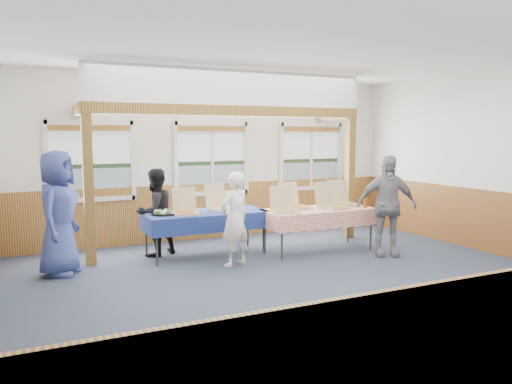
% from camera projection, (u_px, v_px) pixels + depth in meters
% --- Properties ---
extents(floor, '(8.00, 8.00, 0.00)m').
position_uv_depth(floor, '(299.00, 283.00, 6.98)').
color(floor, '#293242').
rests_on(floor, ground).
extents(ceiling, '(8.00, 8.00, 0.00)m').
position_uv_depth(ceiling, '(302.00, 49.00, 6.62)').
color(ceiling, white).
rests_on(ceiling, wall_back).
extents(wall_back, '(8.00, 0.00, 8.00)m').
position_uv_depth(wall_back, '(211.00, 158.00, 9.94)').
color(wall_back, silver).
rests_on(wall_back, floor).
extents(wall_right, '(0.00, 8.00, 8.00)m').
position_uv_depth(wall_right, '(503.00, 163.00, 8.50)').
color(wall_right, silver).
rests_on(wall_right, floor).
extents(wainscot_back, '(7.98, 0.05, 1.10)m').
position_uv_depth(wainscot_back, '(212.00, 211.00, 10.04)').
color(wainscot_back, brown).
rests_on(wainscot_back, floor).
extents(wainscot_right, '(0.05, 6.98, 1.10)m').
position_uv_depth(wainscot_right, '(499.00, 223.00, 8.61)').
color(wainscot_right, brown).
rests_on(wainscot_right, floor).
extents(window_left, '(1.56, 0.10, 1.46)m').
position_uv_depth(window_left, '(91.00, 157.00, 8.91)').
color(window_left, silver).
rests_on(window_left, wall_back).
extents(window_mid, '(1.56, 0.10, 1.46)m').
position_uv_depth(window_mid, '(212.00, 155.00, 9.89)').
color(window_mid, silver).
rests_on(window_mid, wall_back).
extents(window_right, '(1.56, 0.10, 1.46)m').
position_uv_depth(window_right, '(311.00, 153.00, 10.87)').
color(window_right, silver).
rests_on(window_right, wall_back).
extents(post_left, '(0.15, 0.15, 2.40)m').
position_uv_depth(post_left, '(89.00, 190.00, 7.84)').
color(post_left, '#583213').
rests_on(post_left, floor).
extents(post_right, '(0.15, 0.15, 2.40)m').
position_uv_depth(post_right, '(350.00, 178.00, 9.98)').
color(post_right, '#583213').
rests_on(post_right, floor).
extents(cross_beam, '(5.15, 0.18, 0.18)m').
position_uv_depth(cross_beam, '(234.00, 111.00, 8.76)').
color(cross_beam, '#583213').
rests_on(cross_beam, post_left).
extents(table_left, '(2.16, 1.10, 0.76)m').
position_uv_depth(table_left, '(206.00, 215.00, 8.55)').
color(table_left, '#313131').
rests_on(table_left, floor).
extents(table_right, '(2.18, 1.61, 0.76)m').
position_uv_depth(table_right, '(318.00, 212.00, 8.89)').
color(table_right, '#313131').
rests_on(table_right, floor).
extents(pizza_box_a, '(0.47, 0.55, 0.43)m').
position_uv_depth(pizza_box_a, '(186.00, 210.00, 8.27)').
color(pizza_box_a, tan).
rests_on(pizza_box_a, table_left).
extents(pizza_box_b, '(0.49, 0.56, 0.45)m').
position_uv_depth(pizza_box_b, '(221.00, 206.00, 8.82)').
color(pizza_box_b, tan).
rests_on(pizza_box_b, table_left).
extents(pizza_box_c, '(0.50, 0.57, 0.44)m').
position_uv_depth(pizza_box_c, '(284.00, 209.00, 8.47)').
color(pizza_box_c, tan).
rests_on(pizza_box_c, table_right).
extents(pizza_box_d, '(0.48, 0.56, 0.46)m').
position_uv_depth(pizza_box_d, '(295.00, 205.00, 8.90)').
color(pizza_box_d, tan).
rests_on(pizza_box_d, table_right).
extents(pizza_box_e, '(0.51, 0.58, 0.46)m').
position_uv_depth(pizza_box_e, '(332.00, 205.00, 8.91)').
color(pizza_box_e, tan).
rests_on(pizza_box_e, table_right).
extents(pizza_box_f, '(0.46, 0.55, 0.47)m').
position_uv_depth(pizza_box_f, '(344.00, 202.00, 9.28)').
color(pizza_box_f, tan).
rests_on(pizza_box_f, table_right).
extents(veggie_tray, '(0.38, 0.38, 0.09)m').
position_uv_depth(veggie_tray, '(163.00, 213.00, 8.22)').
color(veggie_tray, black).
rests_on(veggie_tray, table_left).
extents(drink_glass, '(0.07, 0.07, 0.15)m').
position_uv_depth(drink_glass, '(365.00, 204.00, 9.01)').
color(drink_glass, brown).
rests_on(drink_glass, table_right).
extents(woman_white, '(0.64, 0.53, 1.50)m').
position_uv_depth(woman_white, '(235.00, 219.00, 7.84)').
color(woman_white, white).
rests_on(woman_white, floor).
extents(woman_black, '(0.90, 0.83, 1.50)m').
position_uv_depth(woman_black, '(155.00, 212.00, 8.53)').
color(woman_black, black).
rests_on(woman_black, floor).
extents(man_blue, '(0.91, 1.07, 1.85)m').
position_uv_depth(man_blue, '(58.00, 213.00, 7.32)').
color(man_blue, '#37458A').
rests_on(man_blue, floor).
extents(person_grey, '(1.10, 0.83, 1.73)m').
position_uv_depth(person_grey, '(387.00, 206.00, 8.52)').
color(person_grey, gray).
rests_on(person_grey, floor).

